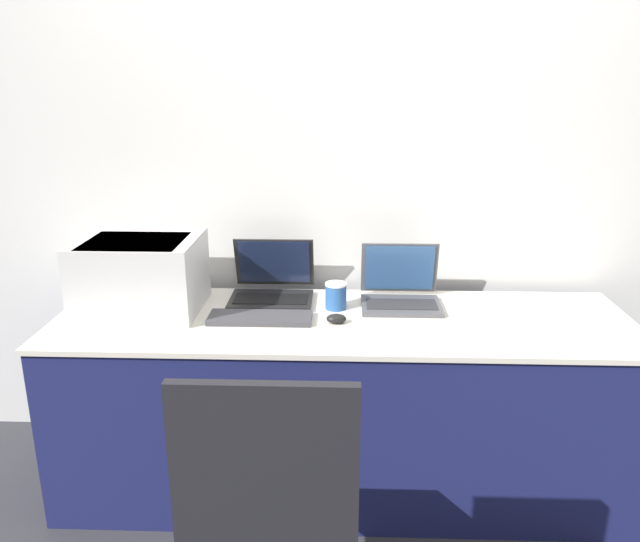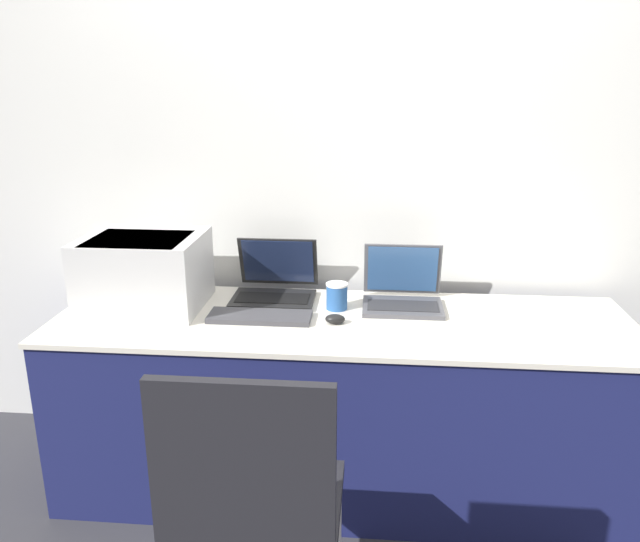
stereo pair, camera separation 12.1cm
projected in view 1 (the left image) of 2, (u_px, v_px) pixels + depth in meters
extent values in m
plane|color=#333338|center=(340.00, 536.00, 2.31)|extent=(14.00, 14.00, 0.00)
cube|color=silver|center=(344.00, 157.00, 2.66)|extent=(8.00, 0.05, 2.60)
cube|color=#191E51|center=(342.00, 405.00, 2.52)|extent=(2.21, 0.66, 0.72)
cube|color=silver|center=(343.00, 321.00, 2.41)|extent=(2.23, 0.68, 0.02)
cube|color=silver|center=(141.00, 274.00, 2.46)|extent=(0.46, 0.40, 0.29)
cube|color=black|center=(135.00, 248.00, 2.38)|extent=(0.37, 0.30, 0.05)
cube|color=black|center=(271.00, 300.00, 2.57)|extent=(0.34, 0.23, 0.02)
cube|color=black|center=(271.00, 299.00, 2.56)|extent=(0.30, 0.13, 0.00)
cube|color=black|center=(274.00, 262.00, 2.69)|extent=(0.34, 0.08, 0.22)
cube|color=#192342|center=(274.00, 262.00, 2.68)|extent=(0.31, 0.07, 0.20)
cube|color=#4C4C51|center=(401.00, 306.00, 2.51)|extent=(0.32, 0.22, 0.02)
cube|color=#2D2D30|center=(401.00, 304.00, 2.50)|extent=(0.28, 0.12, 0.00)
cube|color=#4C4C51|center=(399.00, 268.00, 2.61)|extent=(0.32, 0.05, 0.22)
cube|color=#2D5184|center=(399.00, 268.00, 2.60)|extent=(0.29, 0.04, 0.20)
cube|color=#3D3D42|center=(260.00, 318.00, 2.38)|extent=(0.39, 0.14, 0.02)
cylinder|color=#285699|center=(336.00, 297.00, 2.49)|extent=(0.08, 0.08, 0.10)
cylinder|color=white|center=(336.00, 284.00, 2.48)|extent=(0.09, 0.09, 0.01)
ellipsoid|color=black|center=(336.00, 319.00, 2.35)|extent=(0.08, 0.05, 0.04)
cube|color=black|center=(276.00, 511.00, 1.75)|extent=(0.45, 0.45, 0.04)
cube|color=black|center=(264.00, 476.00, 1.47)|extent=(0.45, 0.03, 0.49)
cylinder|color=silver|center=(221.00, 529.00, 2.03)|extent=(0.02, 0.02, 0.44)
cylinder|color=silver|center=(348.00, 532.00, 2.01)|extent=(0.02, 0.02, 0.44)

